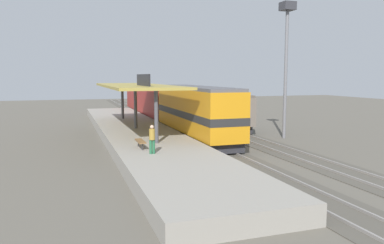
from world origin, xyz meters
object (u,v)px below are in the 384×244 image
at_px(locomotive, 195,112).
at_px(person_waiting, 152,138).
at_px(passenger_carriage_single, 150,101).
at_px(light_mast, 287,42).
at_px(freight_car, 217,110).
at_px(platform_bench, 140,141).

distance_m(locomotive, person_waiting, 10.33).
xyz_separation_m(passenger_carriage_single, light_mast, (7.80, -19.36, 6.08)).
height_order(locomotive, freight_car, locomotive).
xyz_separation_m(platform_bench, freight_car, (10.60, 13.15, 0.63)).
bearing_deg(light_mast, freight_car, 112.32).
xyz_separation_m(platform_bench, locomotive, (6.00, 6.72, 1.07)).
height_order(light_mast, person_waiting, light_mast).
distance_m(platform_bench, locomotive, 9.07).
bearing_deg(freight_car, passenger_carriage_single, 111.68).
xyz_separation_m(locomotive, light_mast, (7.80, -1.36, 5.99)).
relative_size(passenger_carriage_single, freight_car, 1.67).
distance_m(platform_bench, freight_car, 16.90).
bearing_deg(light_mast, passenger_carriage_single, 111.94).
bearing_deg(freight_car, locomotive, -125.57).
height_order(platform_bench, person_waiting, person_waiting).
xyz_separation_m(light_mast, person_waiting, (-13.46, -7.26, -6.54)).
height_order(platform_bench, light_mast, light_mast).
relative_size(platform_bench, freight_car, 0.14).
bearing_deg(passenger_carriage_single, person_waiting, -102.00).
height_order(platform_bench, locomotive, locomotive).
relative_size(locomotive, light_mast, 1.23).
height_order(freight_car, light_mast, light_mast).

